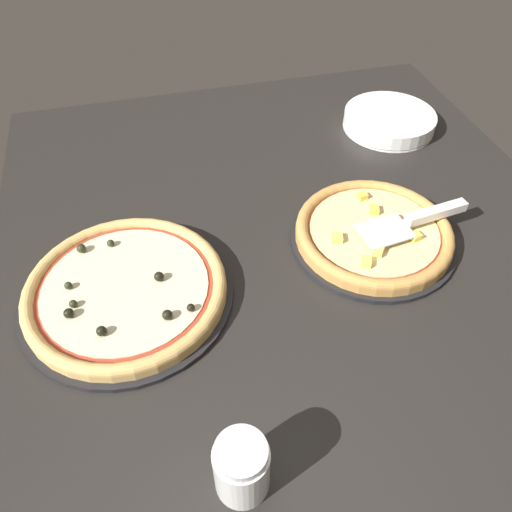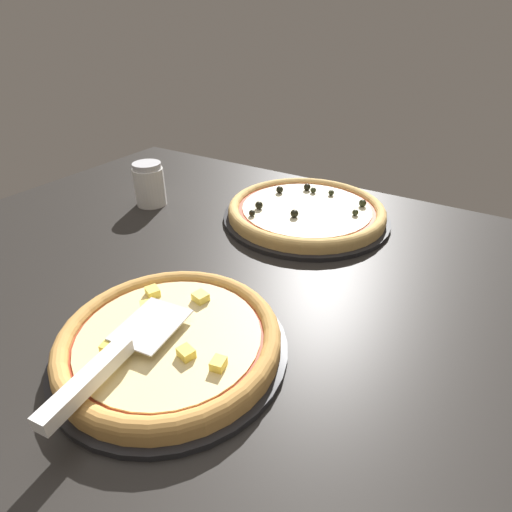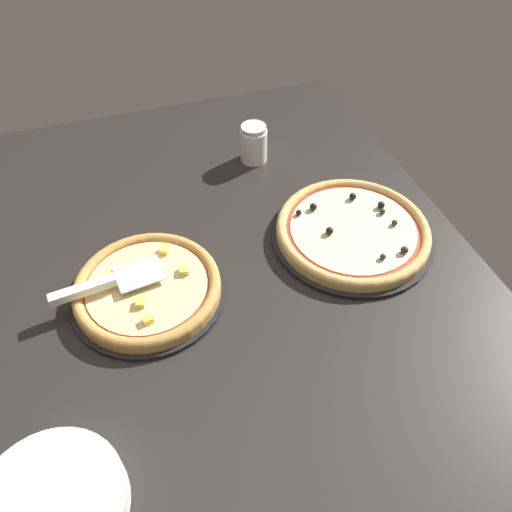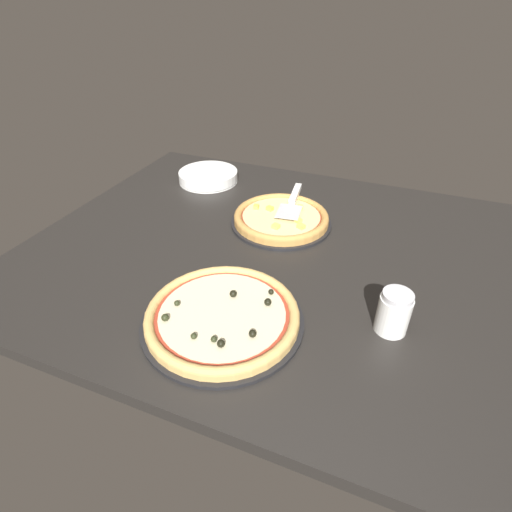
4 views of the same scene
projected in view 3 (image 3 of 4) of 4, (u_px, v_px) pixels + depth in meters
The scene contains 8 objects.
ground_plane at pixel (215, 276), 114.90cm from camera, with size 147.87×120.58×3.60cm, color black.
pizza_pan_front at pixel (149, 293), 108.41cm from camera, with size 33.68×33.68×1.00cm, color black.
pizza_front at pixel (147, 287), 106.95cm from camera, with size 31.66×31.66×3.56cm.
pizza_pan_back at pixel (353, 237), 120.36cm from camera, with size 39.15×39.15×1.00cm, color black.
pizza_back at pixel (354, 231), 118.99cm from camera, with size 36.80×36.80×3.88cm.
serving_spatula at pixel (97, 286), 103.48cm from camera, with size 8.79×24.20×2.00cm.
plate_stack at pixel (51, 506), 77.39cm from camera, with size 23.72×23.72×4.20cm.
parmesan_shaker at pixel (254, 143), 138.80cm from camera, with size 7.55×7.55×10.81cm.
Camera 3 is at (74.46, -14.60, 85.13)cm, focal length 35.00 mm.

